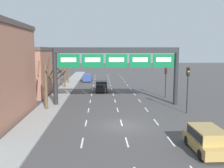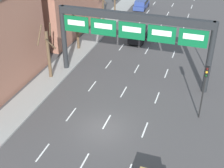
{
  "view_description": "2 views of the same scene",
  "coord_description": "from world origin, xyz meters",
  "views": [
    {
      "loc": [
        -1.92,
        -21.62,
        6.75
      ],
      "look_at": [
        -0.67,
        5.4,
        3.06
      ],
      "focal_mm": 40.0,
      "sensor_mm": 36.0,
      "label": 1
    },
    {
      "loc": [
        7.07,
        -18.68,
        16.31
      ],
      "look_at": [
        -0.64,
        4.31,
        1.73
      ],
      "focal_mm": 50.0,
      "sensor_mm": 36.0,
      "label": 2
    }
  ],
  "objects": [
    {
      "name": "tree_bare_closest",
      "position": [
        -8.38,
        23.18,
        2.98
      ],
      "size": [
        1.49,
        1.49,
        5.58
      ],
      "color": "brown",
      "rests_on": "sidewalk_left"
    },
    {
      "name": "tree_bare_second",
      "position": [
        -8.04,
        6.23,
        3.03
      ],
      "size": [
        1.69,
        1.54,
        5.98
      ],
      "color": "brown",
      "rests_on": "sidewalk_left"
    },
    {
      "name": "traffic_light_mid_block",
      "position": [
        7.31,
        4.12,
        3.52
      ],
      "size": [
        0.3,
        0.35,
        4.94
      ],
      "color": "black",
      "rests_on": "ground_plane"
    },
    {
      "name": "ground_plane",
      "position": [
        0.0,
        0.0,
        0.0
      ],
      "size": [
        220.0,
        220.0,
        0.0
      ],
      "primitive_type": "plane",
      "color": "#474444"
    },
    {
      "name": "suv_blue",
      "position": [
        -4.75,
        32.22,
        0.88
      ],
      "size": [
        1.9,
        4.31,
        1.58
      ],
      "color": "navy",
      "rests_on": "ground_plane"
    },
    {
      "name": "suv_black",
      "position": [
        -1.79,
        18.62,
        0.99
      ],
      "size": [
        1.88,
        3.96,
        1.79
      ],
      "color": "black",
      "rests_on": "ground_plane"
    },
    {
      "name": "traffic_light_near_gantry",
      "position": [
        7.33,
        13.12,
        3.1
      ],
      "size": [
        0.3,
        0.35,
        4.32
      ],
      "color": "black",
      "rests_on": "ground_plane"
    },
    {
      "name": "suv_gold",
      "position": [
        5.14,
        -6.0,
        0.91
      ],
      "size": [
        1.98,
        4.1,
        1.62
      ],
      "color": "#A88947",
      "rests_on": "ground_plane"
    },
    {
      "name": "building_far",
      "position": [
        -14.35,
        19.12,
        3.59
      ],
      "size": [
        9.29,
        15.26,
        7.17
      ],
      "color": "#9E6651",
      "rests_on": "ground_plane"
    },
    {
      "name": "sign_gantry",
      "position": [
        0.0,
        8.56,
        5.46
      ],
      "size": [
        15.34,
        0.7,
        7.08
      ],
      "color": "#232628",
      "rests_on": "ground_plane"
    },
    {
      "name": "tree_bare_furthest",
      "position": [
        -8.54,
        29.11,
        2.73
      ],
      "size": [
        1.45,
        1.45,
        5.05
      ],
      "color": "brown",
      "rests_on": "sidewalk_left"
    },
    {
      "name": "lane_dashes",
      "position": [
        -0.0,
        13.5,
        0.01
      ],
      "size": [
        6.72,
        67.0,
        0.01
      ],
      "color": "white",
      "rests_on": "ground_plane"
    },
    {
      "name": "sidewalk_left",
      "position": [
        -8.0,
        0.0,
        0.07
      ],
      "size": [
        2.8,
        110.0,
        0.15
      ],
      "color": "#999993",
      "rests_on": "ground_plane"
    },
    {
      "name": "tree_bare_third",
      "position": [
        -8.16,
        13.81,
        2.53
      ],
      "size": [
        2.44,
        2.52,
        4.93
      ],
      "color": "brown",
      "rests_on": "sidewalk_left"
    }
  ]
}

